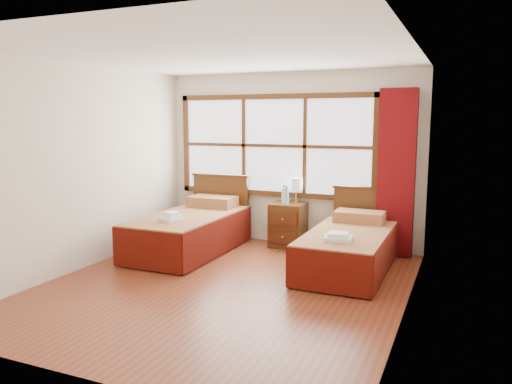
% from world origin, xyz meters
% --- Properties ---
extents(floor, '(4.50, 4.50, 0.00)m').
position_xyz_m(floor, '(0.00, 0.00, 0.00)').
color(floor, brown).
rests_on(floor, ground).
extents(ceiling, '(4.50, 4.50, 0.00)m').
position_xyz_m(ceiling, '(0.00, 0.00, 2.60)').
color(ceiling, white).
rests_on(ceiling, wall_back).
extents(wall_back, '(4.00, 0.00, 4.00)m').
position_xyz_m(wall_back, '(0.00, 2.25, 1.30)').
color(wall_back, silver).
rests_on(wall_back, floor).
extents(wall_left, '(0.00, 4.50, 4.50)m').
position_xyz_m(wall_left, '(-2.00, 0.00, 1.30)').
color(wall_left, silver).
rests_on(wall_left, floor).
extents(wall_right, '(0.00, 4.50, 4.50)m').
position_xyz_m(wall_right, '(2.00, 0.00, 1.30)').
color(wall_right, silver).
rests_on(wall_right, floor).
extents(window, '(3.16, 0.06, 1.56)m').
position_xyz_m(window, '(-0.25, 2.21, 1.50)').
color(window, white).
rests_on(window, wall_back).
extents(curtain, '(0.50, 0.16, 2.30)m').
position_xyz_m(curtain, '(1.60, 2.11, 1.17)').
color(curtain, '#670A0D').
rests_on(curtain, wall_back).
extents(bed_left, '(1.06, 2.08, 1.03)m').
position_xyz_m(bed_left, '(-1.14, 1.20, 0.31)').
color(bed_left, '#42210D').
rests_on(bed_left, floor).
extents(bed_right, '(0.98, 2.00, 0.95)m').
position_xyz_m(bed_right, '(1.17, 1.20, 0.29)').
color(bed_right, '#42210D').
rests_on(bed_right, floor).
extents(nightstand, '(0.50, 0.49, 0.66)m').
position_xyz_m(nightstand, '(0.07, 1.99, 0.33)').
color(nightstand, '#4E2B11').
rests_on(nightstand, floor).
extents(towels_left, '(0.36, 0.34, 0.12)m').
position_xyz_m(towels_left, '(-1.12, 0.68, 0.60)').
color(towels_left, white).
rests_on(towels_left, bed_left).
extents(towels_right, '(0.34, 0.31, 0.09)m').
position_xyz_m(towels_right, '(1.16, 0.65, 0.55)').
color(towels_right, white).
rests_on(towels_right, bed_right).
extents(lamp, '(0.19, 0.19, 0.37)m').
position_xyz_m(lamp, '(0.14, 2.13, 0.92)').
color(lamp, gold).
rests_on(lamp, nightstand).
extents(bottle_near, '(0.07, 0.07, 0.27)m').
position_xyz_m(bottle_near, '(0.00, 1.98, 0.79)').
color(bottle_near, silver).
rests_on(bottle_near, nightstand).
extents(bottle_far, '(0.07, 0.07, 0.27)m').
position_xyz_m(bottle_far, '(0.08, 1.89, 0.79)').
color(bottle_far, silver).
rests_on(bottle_far, nightstand).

